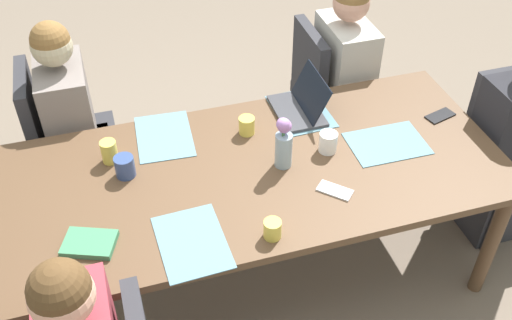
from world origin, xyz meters
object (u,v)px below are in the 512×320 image
object	(u,v)px
phone_black	(440,116)
chair_near_left_far	(61,135)
laptop_near_left_mid	(301,105)
coffee_mug_centre_left	(247,125)
chair_head_left_right_near	(509,143)
book_red_cover	(89,243)
phone_silver	(335,191)
dining_table	(256,179)
coffee_mug_near_right	(328,142)
person_head_left_right_near	(509,150)
coffee_mug_far_left	(272,229)
person_near_left_far	(74,135)
person_near_left_mid	(342,88)
coffee_mug_centre_right	(125,167)
flower_vase	(284,141)
coffee_mug_near_left	(109,152)
chair_near_left_mid	(326,88)

from	to	relation	value
phone_black	chair_near_left_far	bearing A→B (deg)	-36.34
laptop_near_left_mid	coffee_mug_centre_left	world-z (taller)	laptop_near_left_mid
chair_head_left_right_near	book_red_cover	xyz separation A→B (m)	(2.19, 0.29, 0.25)
phone_silver	dining_table	bearing A→B (deg)	-175.37
coffee_mug_centre_left	coffee_mug_near_right	bearing A→B (deg)	143.67
person_head_left_right_near	coffee_mug_far_left	world-z (taller)	person_head_left_right_near
chair_head_left_right_near	person_near_left_far	bearing A→B (deg)	-17.74
coffee_mug_near_right	phone_black	bearing A→B (deg)	-172.71
dining_table	phone_black	bearing A→B (deg)	-173.90
person_near_left_mid	person_head_left_right_near	xyz separation A→B (m)	(-0.61, 0.79, 0.00)
chair_head_left_right_near	person_head_left_right_near	bearing A→B (deg)	51.24
person_near_left_mid	person_head_left_right_near	world-z (taller)	same
phone_black	phone_silver	xyz separation A→B (m)	(0.71, 0.35, 0.00)
dining_table	person_near_left_mid	bearing A→B (deg)	-135.14
dining_table	person_near_left_far	distance (m)	1.10
coffee_mug_centre_right	phone_silver	size ratio (longest dim) A/B	0.66
person_near_left_mid	coffee_mug_centre_left	bearing A→B (deg)	34.26
person_near_left_mid	coffee_mug_far_left	world-z (taller)	person_near_left_mid
coffee_mug_far_left	flower_vase	bearing A→B (deg)	-114.26
phone_black	person_near_left_mid	bearing A→B (deg)	-85.68
coffee_mug_near_left	coffee_mug_centre_right	world-z (taller)	coffee_mug_near_left
flower_vase	coffee_mug_near_right	bearing A→B (deg)	-171.87
flower_vase	coffee_mug_centre_left	distance (m)	0.30
person_head_left_right_near	laptop_near_left_mid	world-z (taller)	person_head_left_right_near
person_head_left_right_near	chair_near_left_far	bearing A→B (deg)	-20.71
coffee_mug_far_left	phone_silver	world-z (taller)	coffee_mug_far_left
flower_vase	laptop_near_left_mid	size ratio (longest dim) A/B	0.82
dining_table	flower_vase	distance (m)	0.24
chair_near_left_far	coffee_mug_near_left	size ratio (longest dim) A/B	8.28
flower_vase	coffee_mug_centre_left	xyz separation A→B (m)	(0.09, -0.27, -0.09)
chair_near_left_far	laptop_near_left_mid	xyz separation A→B (m)	(-1.20, 0.47, 0.28)
person_near_left_far	phone_silver	size ratio (longest dim) A/B	7.97
laptop_near_left_mid	coffee_mug_far_left	bearing A→B (deg)	62.17
person_near_left_far	person_head_left_right_near	xyz separation A→B (m)	(-2.16, 0.79, 0.00)
chair_near_left_far	flower_vase	bearing A→B (deg)	140.12
chair_near_left_far	book_red_cover	xyz separation A→B (m)	(-0.11, 1.06, 0.25)
chair_near_left_far	laptop_near_left_mid	distance (m)	1.32
coffee_mug_near_left	coffee_mug_centre_left	size ratio (longest dim) A/B	1.25
chair_near_left_mid	person_near_left_mid	bearing A→B (deg)	141.24
person_head_left_right_near	coffee_mug_centre_right	xyz separation A→B (m)	(1.94, -0.15, 0.26)
dining_table	chair_head_left_right_near	size ratio (longest dim) A/B	2.52
person_near_left_mid	chair_head_left_right_near	distance (m)	0.98
coffee_mug_centre_left	chair_near_left_far	bearing A→B (deg)	-31.79
flower_vase	book_red_cover	bearing A→B (deg)	15.14
coffee_mug_near_right	phone_silver	world-z (taller)	coffee_mug_near_right
laptop_near_left_mid	person_head_left_right_near	bearing A→B (deg)	160.18
laptop_near_left_mid	coffee_mug_centre_left	distance (m)	0.32
coffee_mug_centre_right	coffee_mug_far_left	size ratio (longest dim) A/B	1.22
person_near_left_far	chair_near_left_mid	bearing A→B (deg)	-177.66
coffee_mug_far_left	phone_black	xyz separation A→B (m)	(-1.05, -0.51, -0.04)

